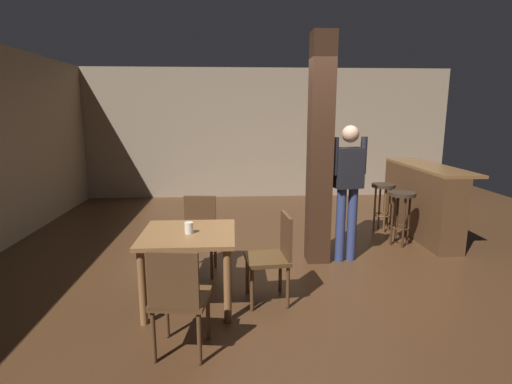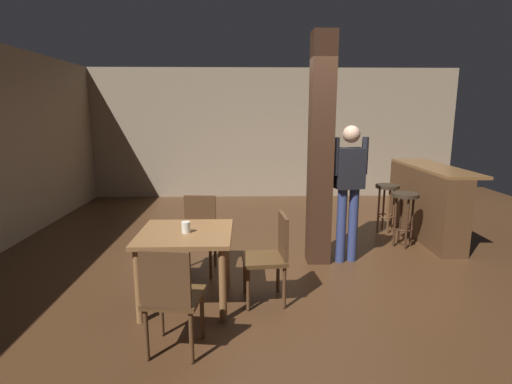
{
  "view_description": "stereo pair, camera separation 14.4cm",
  "coord_description": "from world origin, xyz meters",
  "px_view_note": "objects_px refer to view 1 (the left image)",
  "views": [
    {
      "loc": [
        -0.77,
        -4.35,
        1.89
      ],
      "look_at": [
        -0.49,
        0.38,
        0.92
      ],
      "focal_mm": 28.0,
      "sensor_mm": 36.0,
      "label": 1
    },
    {
      "loc": [
        -0.63,
        -4.36,
        1.89
      ],
      "look_at": [
        -0.49,
        0.38,
        0.92
      ],
      "focal_mm": 28.0,
      "sensor_mm": 36.0,
      "label": 2
    }
  ],
  "objects_px": {
    "napkin_cup": "(189,228)",
    "bar_stool_mid": "(383,195)",
    "chair_south": "(178,296)",
    "standing_person": "(348,184)",
    "chair_north": "(199,231)",
    "dining_table": "(189,245)",
    "bar_stool_near": "(401,205)",
    "chair_east": "(275,253)",
    "bar_counter": "(421,200)"
  },
  "relations": [
    {
      "from": "chair_south",
      "to": "bar_stool_near",
      "type": "bearing_deg",
      "value": 41.77
    },
    {
      "from": "standing_person",
      "to": "bar_stool_mid",
      "type": "height_order",
      "value": "standing_person"
    },
    {
      "from": "napkin_cup",
      "to": "bar_stool_near",
      "type": "distance_m",
      "value": 3.25
    },
    {
      "from": "bar_stool_near",
      "to": "bar_stool_mid",
      "type": "relative_size",
      "value": 1.02
    },
    {
      "from": "bar_stool_mid",
      "to": "chair_south",
      "type": "bearing_deg",
      "value": -131.04
    },
    {
      "from": "chair_south",
      "to": "napkin_cup",
      "type": "xyz_separation_m",
      "value": [
        0.0,
        0.85,
        0.29
      ]
    },
    {
      "from": "dining_table",
      "to": "chair_north",
      "type": "height_order",
      "value": "chair_north"
    },
    {
      "from": "napkin_cup",
      "to": "standing_person",
      "type": "distance_m",
      "value": 2.17
    },
    {
      "from": "chair_east",
      "to": "napkin_cup",
      "type": "relative_size",
      "value": 8.15
    },
    {
      "from": "chair_north",
      "to": "bar_stool_mid",
      "type": "relative_size",
      "value": 1.17
    },
    {
      "from": "dining_table",
      "to": "chair_south",
      "type": "xyz_separation_m",
      "value": [
        0.01,
        -0.88,
        -0.1
      ]
    },
    {
      "from": "bar_counter",
      "to": "bar_stool_mid",
      "type": "distance_m",
      "value": 0.56
    },
    {
      "from": "napkin_cup",
      "to": "bar_stool_near",
      "type": "xyz_separation_m",
      "value": [
        2.79,
        1.65,
        -0.21
      ]
    },
    {
      "from": "chair_east",
      "to": "standing_person",
      "type": "relative_size",
      "value": 0.52
    },
    {
      "from": "chair_east",
      "to": "napkin_cup",
      "type": "bearing_deg",
      "value": -177.4
    },
    {
      "from": "napkin_cup",
      "to": "bar_counter",
      "type": "height_order",
      "value": "bar_counter"
    },
    {
      "from": "napkin_cup",
      "to": "bar_stool_near",
      "type": "height_order",
      "value": "napkin_cup"
    },
    {
      "from": "napkin_cup",
      "to": "standing_person",
      "type": "bearing_deg",
      "value": 30.91
    },
    {
      "from": "bar_counter",
      "to": "bar_stool_near",
      "type": "distance_m",
      "value": 0.7
    },
    {
      "from": "chair_north",
      "to": "bar_counter",
      "type": "bearing_deg",
      "value": 21.24
    },
    {
      "from": "standing_person",
      "to": "bar_stool_mid",
      "type": "distance_m",
      "value": 1.63
    },
    {
      "from": "chair_east",
      "to": "bar_stool_near",
      "type": "height_order",
      "value": "chair_east"
    },
    {
      "from": "chair_north",
      "to": "dining_table",
      "type": "bearing_deg",
      "value": -92.13
    },
    {
      "from": "dining_table",
      "to": "standing_person",
      "type": "height_order",
      "value": "standing_person"
    },
    {
      "from": "chair_south",
      "to": "dining_table",
      "type": "bearing_deg",
      "value": 90.74
    },
    {
      "from": "chair_north",
      "to": "bar_counter",
      "type": "xyz_separation_m",
      "value": [
        3.28,
        1.28,
        0.04
      ]
    },
    {
      "from": "chair_east",
      "to": "chair_south",
      "type": "bearing_deg",
      "value": -133.08
    },
    {
      "from": "chair_south",
      "to": "standing_person",
      "type": "distance_m",
      "value": 2.75
    },
    {
      "from": "napkin_cup",
      "to": "chair_north",
      "type": "bearing_deg",
      "value": 88.75
    },
    {
      "from": "chair_south",
      "to": "standing_person",
      "type": "bearing_deg",
      "value": 46.56
    },
    {
      "from": "chair_south",
      "to": "bar_stool_near",
      "type": "height_order",
      "value": "chair_south"
    },
    {
      "from": "bar_stool_mid",
      "to": "dining_table",
      "type": "bearing_deg",
      "value": -140.31
    },
    {
      "from": "napkin_cup",
      "to": "bar_stool_mid",
      "type": "height_order",
      "value": "napkin_cup"
    },
    {
      "from": "dining_table",
      "to": "standing_person",
      "type": "xyz_separation_m",
      "value": [
        1.87,
        1.08,
        0.39
      ]
    },
    {
      "from": "bar_counter",
      "to": "dining_table",
      "type": "bearing_deg",
      "value": -147.73
    },
    {
      "from": "dining_table",
      "to": "chair_south",
      "type": "relative_size",
      "value": 1.01
    },
    {
      "from": "bar_counter",
      "to": "bar_stool_near",
      "type": "height_order",
      "value": "bar_counter"
    },
    {
      "from": "chair_north",
      "to": "standing_person",
      "type": "height_order",
      "value": "standing_person"
    },
    {
      "from": "dining_table",
      "to": "chair_south",
      "type": "height_order",
      "value": "chair_south"
    },
    {
      "from": "chair_east",
      "to": "chair_south",
      "type": "distance_m",
      "value": 1.21
    },
    {
      "from": "napkin_cup",
      "to": "bar_counter",
      "type": "xyz_separation_m",
      "value": [
        3.3,
        2.12,
        -0.24
      ]
    },
    {
      "from": "chair_north",
      "to": "napkin_cup",
      "type": "relative_size",
      "value": 8.15
    },
    {
      "from": "dining_table",
      "to": "napkin_cup",
      "type": "xyz_separation_m",
      "value": [
        0.01,
        -0.03,
        0.19
      ]
    },
    {
      "from": "chair_east",
      "to": "bar_counter",
      "type": "distance_m",
      "value": 3.24
    },
    {
      "from": "dining_table",
      "to": "bar_stool_near",
      "type": "height_order",
      "value": "bar_stool_near"
    },
    {
      "from": "standing_person",
      "to": "dining_table",
      "type": "bearing_deg",
      "value": -150.01
    },
    {
      "from": "bar_stool_near",
      "to": "chair_east",
      "type": "bearing_deg",
      "value": -140.69
    },
    {
      "from": "chair_east",
      "to": "bar_stool_near",
      "type": "relative_size",
      "value": 1.15
    },
    {
      "from": "standing_person",
      "to": "bar_stool_near",
      "type": "bearing_deg",
      "value": 29.71
    },
    {
      "from": "chair_east",
      "to": "standing_person",
      "type": "xyz_separation_m",
      "value": [
        1.03,
        1.07,
        0.5
      ]
    }
  ]
}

